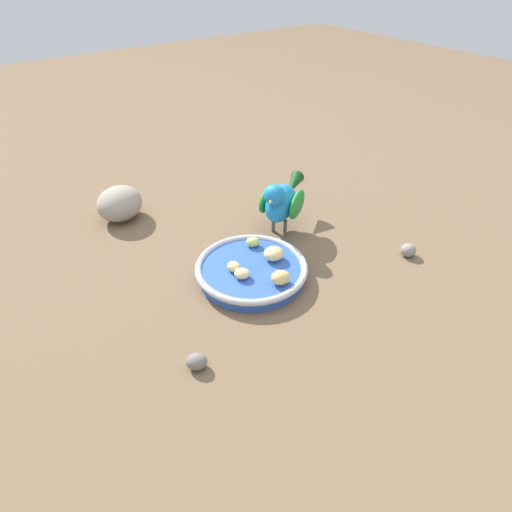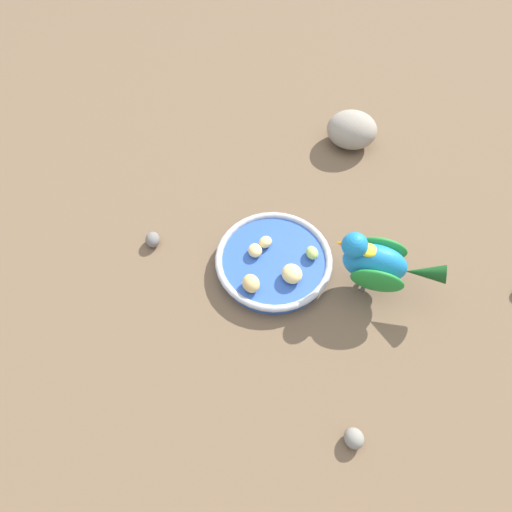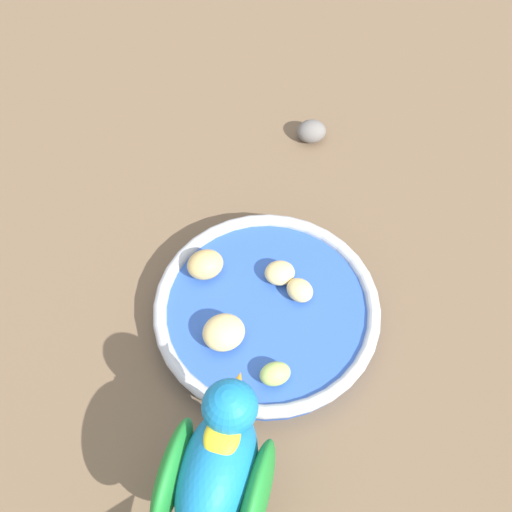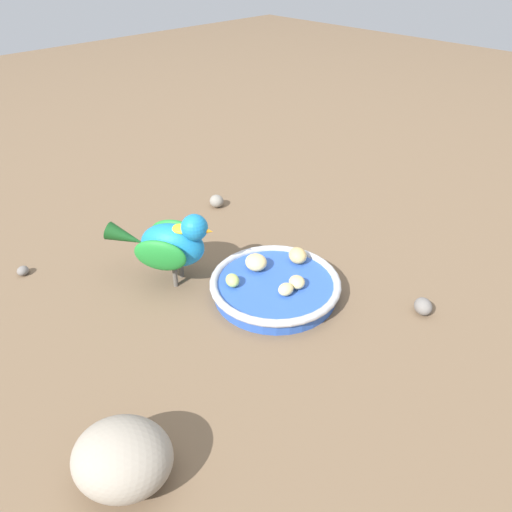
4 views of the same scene
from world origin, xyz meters
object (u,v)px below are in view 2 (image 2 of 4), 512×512
object	(u,v)px
parrot	(377,262)
rock_large	(352,130)
apple_piece_0	(312,253)
apple_piece_3	(254,252)
feeding_bowl	(274,261)
apple_piece_4	(292,274)
apple_piece_2	(251,283)
pebble_2	(153,240)
apple_piece_1	(265,242)
pebble_1	(354,438)

from	to	relation	value
parrot	rock_large	bearing A→B (deg)	-76.41
apple_piece_0	rock_large	bearing A→B (deg)	27.83
parrot	apple_piece_0	bearing A→B (deg)	-10.35
apple_piece_3	parrot	world-z (taller)	parrot
feeding_bowl	apple_piece_4	world-z (taller)	apple_piece_4
apple_piece_2	pebble_2	world-z (taller)	apple_piece_2
apple_piece_1	pebble_1	xyz separation A→B (m)	(-0.13, -0.31, -0.02)
apple_piece_0	apple_piece_4	world-z (taller)	apple_piece_4
apple_piece_0	apple_piece_3	world-z (taller)	same
apple_piece_3	rock_large	size ratio (longest dim) A/B	0.26
parrot	pebble_2	xyz separation A→B (m)	(-0.21, 0.32, -0.06)
apple_piece_0	pebble_2	distance (m)	0.28
apple_piece_0	apple_piece_2	size ratio (longest dim) A/B	0.79
apple_piece_3	pebble_1	world-z (taller)	apple_piece_3
parrot	feeding_bowl	bearing A→B (deg)	1.30
feeding_bowl	apple_piece_0	distance (m)	0.07
apple_piece_4	apple_piece_3	bearing A→B (deg)	100.45
apple_piece_1	pebble_2	bearing A→B (deg)	131.11
apple_piece_1	parrot	distance (m)	0.19
apple_piece_1	pebble_1	bearing A→B (deg)	-112.94
parrot	pebble_2	size ratio (longest dim) A/B	5.34
apple_piece_1	apple_piece_4	size ratio (longest dim) A/B	0.68
apple_piece_3	rock_large	bearing A→B (deg)	12.52
apple_piece_1	feeding_bowl	bearing A→B (deg)	-107.47
feeding_bowl	apple_piece_3	world-z (taller)	apple_piece_3
apple_piece_4	pebble_1	size ratio (longest dim) A/B	1.25
parrot	pebble_1	bearing A→B (deg)	92.17
apple_piece_2	pebble_2	xyz separation A→B (m)	(-0.06, 0.20, -0.02)
apple_piece_4	pebble_1	world-z (taller)	apple_piece_4
feeding_bowl	apple_piece_4	xyz separation A→B (m)	(-0.00, -0.05, 0.02)
apple_piece_1	apple_piece_0	bearing A→B (deg)	-59.47
apple_piece_1	pebble_2	xyz separation A→B (m)	(-0.13, 0.15, -0.02)
apple_piece_0	apple_piece_4	distance (m)	0.06
feeding_bowl	apple_piece_4	distance (m)	0.05
feeding_bowl	rock_large	size ratio (longest dim) A/B	1.96
parrot	rock_large	world-z (taller)	parrot
feeding_bowl	pebble_2	distance (m)	0.22
apple_piece_0	apple_piece_2	world-z (taller)	apple_piece_2
feeding_bowl	parrot	xyz separation A→B (m)	(0.09, -0.14, 0.06)
parrot	rock_large	distance (m)	0.35
apple_piece_0	apple_piece_2	distance (m)	0.12
apple_piece_3	pebble_2	size ratio (longest dim) A/B	0.89
apple_piece_3	apple_piece_4	xyz separation A→B (m)	(0.01, -0.08, 0.00)
apple_piece_2	apple_piece_4	distance (m)	0.07
feeding_bowl	apple_piece_1	distance (m)	0.04
apple_piece_2	parrot	distance (m)	0.20
apple_piece_2	pebble_1	distance (m)	0.27
rock_large	pebble_2	xyz separation A→B (m)	(-0.45, 0.07, -0.02)
apple_piece_1	pebble_1	world-z (taller)	apple_piece_1
apple_piece_2	apple_piece_4	size ratio (longest dim) A/B	0.90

